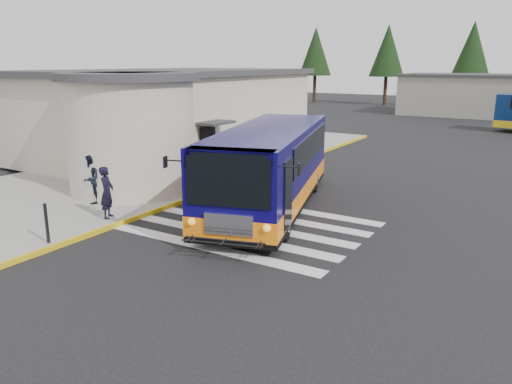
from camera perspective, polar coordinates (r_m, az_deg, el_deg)
The scene contains 9 objects.
ground at distance 17.40m, azimuth 1.66°, elevation -3.32°, with size 140.00×140.00×0.00m, color black.
sidewalk at distance 25.75m, azimuth -11.30°, elevation 2.49°, with size 10.00×34.00×0.15m, color gray.
curb_strip at distance 22.72m, azimuth -2.10°, elevation 1.17°, with size 0.12×34.00×0.16m, color gold.
station_building at distance 28.72m, azimuth -10.30°, elevation 8.80°, with size 12.70×18.70×4.80m.
crosswalk at distance 17.00m, azimuth -1.15°, elevation -3.74°, with size 8.00×5.35×0.01m.
transit_bus at distance 18.52m, azimuth 1.56°, elevation 2.44°, with size 6.09×11.08×3.04m.
pedestrian_a at distance 17.76m, azimuth -16.67°, elevation -0.05°, with size 0.66×0.43×1.80m, color black.
pedestrian_b at distance 19.81m, azimuth -18.24°, elevation 1.42°, with size 0.91×0.71×1.88m, color black.
bollard at distance 15.96m, azimuth -22.81°, elevation -3.31°, with size 0.10×0.10×1.22m, color black.
Camera 1 is at (8.29, -14.33, 5.36)m, focal length 35.00 mm.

